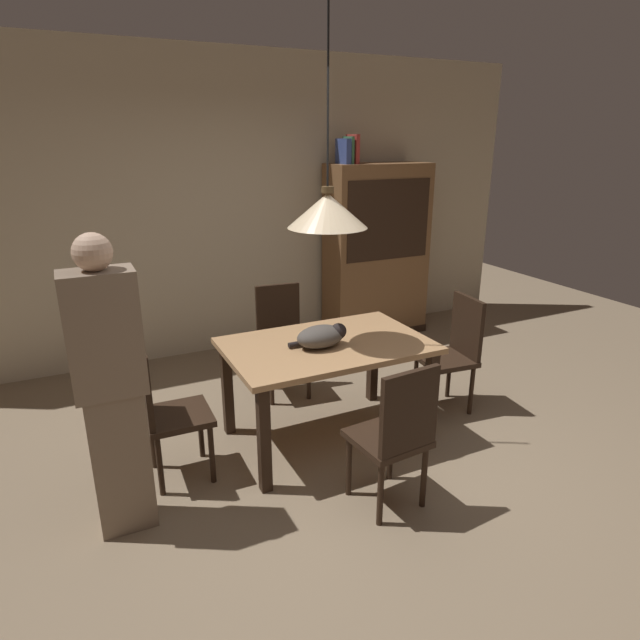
% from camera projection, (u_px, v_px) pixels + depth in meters
% --- Properties ---
extents(ground, '(10.00, 10.00, 0.00)m').
position_uv_depth(ground, '(371.00, 473.00, 3.55)').
color(ground, '#847056').
extents(back_wall, '(6.40, 0.10, 2.90)m').
position_uv_depth(back_wall, '(239.00, 206.00, 5.34)').
color(back_wall, beige).
rests_on(back_wall, ground).
extents(dining_table, '(1.40, 0.90, 0.75)m').
position_uv_depth(dining_table, '(327.00, 356.00, 3.76)').
color(dining_table, tan).
rests_on(dining_table, ground).
extents(chair_left_side, '(0.41, 0.41, 0.93)m').
position_uv_depth(chair_left_side, '(165.00, 407.00, 3.34)').
color(chair_left_side, black).
rests_on(chair_left_side, ground).
extents(chair_far_back, '(0.44, 0.44, 0.93)m').
position_uv_depth(chair_far_back, '(282.00, 335.00, 4.56)').
color(chair_far_back, black).
rests_on(chair_far_back, ground).
extents(chair_right_side, '(0.44, 0.44, 0.93)m').
position_uv_depth(chair_right_side, '(454.00, 349.00, 4.26)').
color(chair_right_side, black).
rests_on(chair_right_side, ground).
extents(chair_near_front, '(0.43, 0.43, 0.93)m').
position_uv_depth(chair_near_front, '(396.00, 432.00, 3.06)').
color(chair_near_front, black).
rests_on(chair_near_front, ground).
extents(cat_sleeping, '(0.39, 0.24, 0.16)m').
position_uv_depth(cat_sleeping, '(322.00, 336.00, 3.64)').
color(cat_sleeping, '#4C4742').
rests_on(cat_sleeping, dining_table).
extents(pendant_lamp, '(0.52, 0.52, 1.30)m').
position_uv_depth(pendant_lamp, '(327.00, 210.00, 3.43)').
color(pendant_lamp, beige).
extents(hutch_bookcase, '(1.12, 0.45, 1.85)m').
position_uv_depth(hutch_bookcase, '(376.00, 255.00, 5.82)').
color(hutch_bookcase, brown).
rests_on(hutch_bookcase, ground).
extents(book_blue_wide, '(0.06, 0.24, 0.24)m').
position_uv_depth(book_blue_wide, '(343.00, 151.00, 5.30)').
color(book_blue_wide, '#384C93').
rests_on(book_blue_wide, hutch_bookcase).
extents(book_green_slim, '(0.03, 0.20, 0.26)m').
position_uv_depth(book_green_slim, '(348.00, 150.00, 5.32)').
color(book_green_slim, '#427A4C').
rests_on(book_green_slim, hutch_bookcase).
extents(book_red_tall, '(0.04, 0.22, 0.28)m').
position_uv_depth(book_red_tall, '(353.00, 149.00, 5.34)').
color(book_red_tall, '#B73833').
rests_on(book_red_tall, hutch_bookcase).
extents(person_standing, '(0.36, 0.22, 1.68)m').
position_uv_depth(person_standing, '(112.00, 390.00, 2.82)').
color(person_standing, '#84705B').
rests_on(person_standing, ground).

